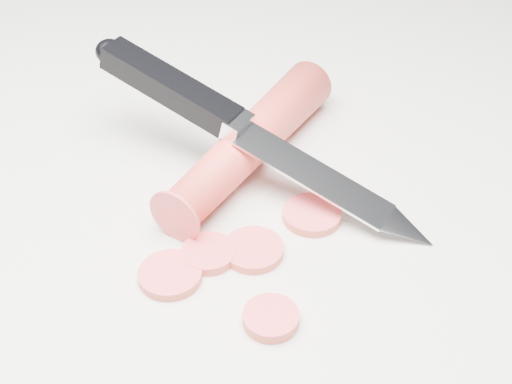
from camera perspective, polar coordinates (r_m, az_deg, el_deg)
name	(u,v)px	position (r m, az deg, el deg)	size (l,w,h in m)	color
ground	(191,224)	(0.46, -5.25, -2.57)	(2.40, 2.40, 0.00)	silver
carrot	(251,142)	(0.49, -0.44, 4.05)	(0.03, 0.03, 0.18)	red
carrot_slice_0	(271,318)	(0.40, 1.20, -10.05)	(0.03, 0.03, 0.01)	#E74044
carrot_slice_1	(170,275)	(0.42, -6.88, -6.59)	(0.04, 0.04, 0.01)	#E74044
carrot_slice_2	(209,253)	(0.43, -3.80, -4.92)	(0.03, 0.03, 0.01)	#E74044
carrot_slice_3	(312,215)	(0.46, 4.49, -1.83)	(0.04, 0.04, 0.01)	#E74044
carrot_slice_4	(253,250)	(0.43, -0.23, -4.65)	(0.04, 0.04, 0.01)	#E74044
kitchen_knife	(256,133)	(0.47, 0.02, 4.74)	(0.17, 0.23, 0.07)	silver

